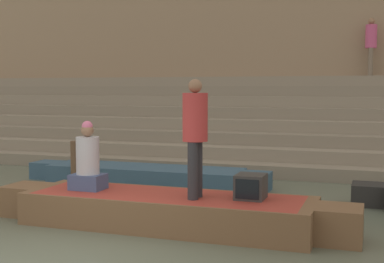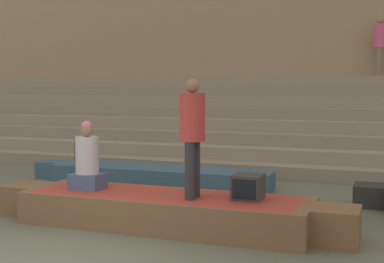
{
  "view_description": "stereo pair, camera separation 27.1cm",
  "coord_description": "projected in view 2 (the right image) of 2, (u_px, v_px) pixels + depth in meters",
  "views": [
    {
      "loc": [
        3.88,
        -5.17,
        2.16
      ],
      "look_at": [
        0.8,
        3.67,
        1.41
      ],
      "focal_mm": 50.0,
      "sensor_mm": 36.0,
      "label": 1
    },
    {
      "loc": [
        4.13,
        -5.08,
        2.16
      ],
      "look_at": [
        0.8,
        3.67,
        1.41
      ],
      "focal_mm": 50.0,
      "sensor_mm": 36.0,
      "label": 2
    }
  ],
  "objects": [
    {
      "name": "ghat_steps",
      "position": [
        250.0,
        130.0,
        16.36
      ],
      "size": [
        36.0,
        5.4,
        2.55
      ],
      "color": "gray",
      "rests_on": "ground"
    },
    {
      "name": "back_wall",
      "position": [
        269.0,
        28.0,
        18.42
      ],
      "size": [
        34.2,
        1.28,
        8.56
      ],
      "color": "#937A60",
      "rests_on": "ground"
    },
    {
      "name": "rowboat_main",
      "position": [
        165.0,
        209.0,
        8.37
      ],
      "size": [
        5.86,
        1.46,
        0.51
      ],
      "rotation": [
        0.0,
        0.0,
        0.02
      ],
      "color": "brown",
      "rests_on": "ground"
    },
    {
      "name": "person_standing",
      "position": [
        192.0,
        130.0,
        7.99
      ],
      "size": [
        0.38,
        0.38,
        1.8
      ],
      "rotation": [
        0.0,
        0.0,
        0.07
      ],
      "color": "#28282D",
      "rests_on": "rowboat_main"
    },
    {
      "name": "person_rowing",
      "position": [
        87.0,
        162.0,
        8.8
      ],
      "size": [
        0.53,
        0.42,
        1.13
      ],
      "rotation": [
        0.0,
        0.0,
        0.09
      ],
      "color": "#3D4C75",
      "rests_on": "rowboat_main"
    },
    {
      "name": "tv_set",
      "position": [
        248.0,
        187.0,
        8.0
      ],
      "size": [
        0.43,
        0.47,
        0.37
      ],
      "rotation": [
        0.0,
        0.0,
        0.08
      ],
      "color": "#2D2D2D",
      "rests_on": "rowboat_main"
    },
    {
      "name": "moored_boat_distant",
      "position": [
        148.0,
        174.0,
        12.14
      ],
      "size": [
        5.74,
        1.17,
        0.4
      ],
      "rotation": [
        0.0,
        0.0,
        0.12
      ],
      "color": "#33516B",
      "rests_on": "ground"
    },
    {
      "name": "mooring_post",
      "position": [
        78.0,
        163.0,
        12.02
      ],
      "size": [
        0.16,
        0.16,
        0.99
      ],
      "primitive_type": "cylinder",
      "color": "brown",
      "rests_on": "ground"
    },
    {
      "name": "person_on_steps",
      "position": [
        380.0,
        42.0,
        16.32
      ],
      "size": [
        0.34,
        0.34,
        1.77
      ],
      "rotation": [
        0.0,
        0.0,
        3.29
      ],
      "color": "#756656",
      "rests_on": "ghat_steps"
    }
  ]
}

